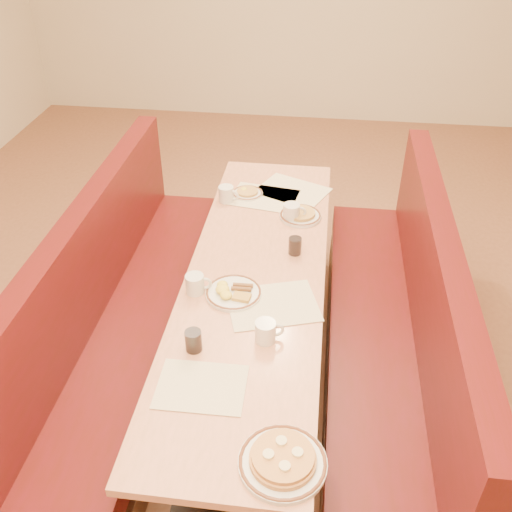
# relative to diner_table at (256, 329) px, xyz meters

# --- Properties ---
(ground) EXTENTS (8.00, 8.00, 0.00)m
(ground) POSITION_rel_diner_table_xyz_m (0.00, 0.00, -0.37)
(ground) COLOR #9E6647
(ground) RESTS_ON ground
(room_envelope) EXTENTS (6.04, 8.04, 2.82)m
(room_envelope) POSITION_rel_diner_table_xyz_m (0.00, 0.00, 1.56)
(room_envelope) COLOR beige
(room_envelope) RESTS_ON ground
(diner_table) EXTENTS (0.70, 2.50, 0.75)m
(diner_table) POSITION_rel_diner_table_xyz_m (0.00, 0.00, 0.00)
(diner_table) COLOR black
(diner_table) RESTS_ON ground
(booth_left) EXTENTS (0.55, 2.50, 1.05)m
(booth_left) POSITION_rel_diner_table_xyz_m (-0.73, 0.00, -0.01)
(booth_left) COLOR #4C3326
(booth_left) RESTS_ON ground
(booth_right) EXTENTS (0.55, 2.50, 1.05)m
(booth_right) POSITION_rel_diner_table_xyz_m (0.73, 0.00, -0.01)
(booth_right) COLOR #4C3326
(booth_right) RESTS_ON ground
(placemat_near_left) EXTENTS (0.36, 0.27, 0.00)m
(placemat_near_left) POSITION_rel_diner_table_xyz_m (-0.12, -0.77, 0.38)
(placemat_near_left) COLOR beige
(placemat_near_left) RESTS_ON diner_table
(placemat_near_right) EXTENTS (0.49, 0.42, 0.00)m
(placemat_near_right) POSITION_rel_diner_table_xyz_m (0.11, -0.23, 0.38)
(placemat_near_right) COLOR beige
(placemat_near_right) RESTS_ON diner_table
(placemat_far_left) EXTENTS (0.44, 0.36, 0.00)m
(placemat_far_left) POSITION_rel_diner_table_xyz_m (-0.05, 0.78, 0.38)
(placemat_far_left) COLOR beige
(placemat_far_left) RESTS_ON diner_table
(placemat_far_right) EXTENTS (0.51, 0.46, 0.00)m
(placemat_far_right) POSITION_rel_diner_table_xyz_m (0.12, 0.89, 0.38)
(placemat_far_right) COLOR beige
(placemat_far_right) RESTS_ON diner_table
(pancake_plate) EXTENTS (0.31, 0.31, 0.07)m
(pancake_plate) POSITION_rel_diner_table_xyz_m (0.23, -1.08, 0.40)
(pancake_plate) COLOR silver
(pancake_plate) RESTS_ON diner_table
(eggs_plate) EXTENTS (0.27, 0.27, 0.06)m
(eggs_plate) POSITION_rel_diner_table_xyz_m (-0.09, -0.18, 0.39)
(eggs_plate) COLOR silver
(eggs_plate) RESTS_ON diner_table
(extra_plate_mid) EXTENTS (0.24, 0.24, 0.05)m
(extra_plate_mid) POSITION_rel_diner_table_xyz_m (0.19, 0.58, 0.39)
(extra_plate_mid) COLOR silver
(extra_plate_mid) RESTS_ON diner_table
(extra_plate_far) EXTENTS (0.19, 0.19, 0.04)m
(extra_plate_far) POSITION_rel_diner_table_xyz_m (-0.16, 0.81, 0.39)
(extra_plate_far) COLOR silver
(extra_plate_far) RESTS_ON diner_table
(coffee_mug_a) EXTENTS (0.13, 0.09, 0.10)m
(coffee_mug_a) POSITION_rel_diner_table_xyz_m (0.11, -0.46, 0.43)
(coffee_mug_a) COLOR silver
(coffee_mug_a) RESTS_ON diner_table
(coffee_mug_b) EXTENTS (0.13, 0.09, 0.10)m
(coffee_mug_b) POSITION_rel_diner_table_xyz_m (-0.27, -0.17, 0.43)
(coffee_mug_b) COLOR silver
(coffee_mug_b) RESTS_ON diner_table
(coffee_mug_c) EXTENTS (0.13, 0.09, 0.10)m
(coffee_mug_c) POSITION_rel_diner_table_xyz_m (0.14, 0.54, 0.43)
(coffee_mug_c) COLOR silver
(coffee_mug_c) RESTS_ON diner_table
(coffee_mug_d) EXTENTS (0.13, 0.09, 0.10)m
(coffee_mug_d) POSITION_rel_diner_table_xyz_m (-0.27, 0.71, 0.43)
(coffee_mug_d) COLOR silver
(coffee_mug_d) RESTS_ON diner_table
(soda_tumbler_near) EXTENTS (0.07, 0.07, 0.10)m
(soda_tumbler_near) POSITION_rel_diner_table_xyz_m (-0.19, -0.56, 0.43)
(soda_tumbler_near) COLOR black
(soda_tumbler_near) RESTS_ON diner_table
(soda_tumbler_mid) EXTENTS (0.07, 0.07, 0.10)m
(soda_tumbler_mid) POSITION_rel_diner_table_xyz_m (0.18, 0.21, 0.42)
(soda_tumbler_mid) COLOR black
(soda_tumbler_mid) RESTS_ON diner_table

